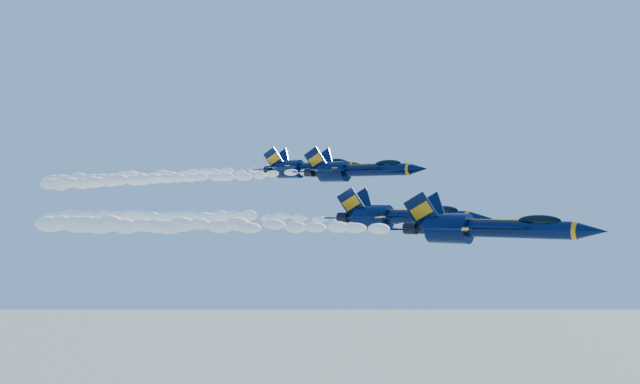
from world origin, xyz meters
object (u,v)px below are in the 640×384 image
Objects in this scene: jet_second at (402,217)px; jet_third at (357,170)px; jet_lead at (487,228)px; jet_fourth at (309,168)px.

jet_second is 1.06× the size of jet_third.
jet_second is at bearing -33.64° from jet_third.
jet_fourth is at bearing 145.04° from jet_lead.
jet_lead is 1.04× the size of jet_third.
jet_lead is 0.98× the size of jet_second.
jet_second is 1.00× the size of jet_fourth.
jet_lead is 15.52m from jet_second.
jet_lead is 27.43m from jet_third.
jet_second is (-12.68, 8.92, 0.62)m from jet_lead.
jet_second is 29.62m from jet_fourth.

